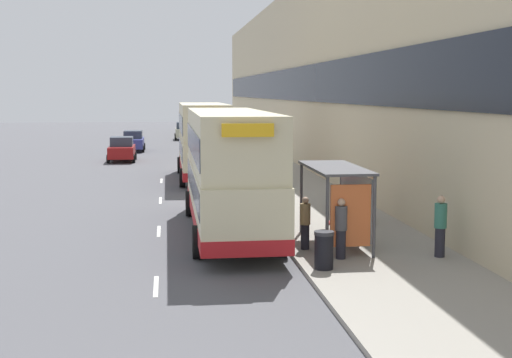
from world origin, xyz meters
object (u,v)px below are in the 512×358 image
pedestrian_at_shelter (305,223)px  double_decker_bus_ahead (203,140)px  car_0 (122,149)px  litter_bin (324,250)px  bus_shelter (343,191)px  pedestrian_4 (357,216)px  pedestrian_3 (440,226)px  car_2 (184,131)px  pedestrian_2 (370,198)px  pedestrian_1 (341,228)px  double_decker_bus_near (229,169)px  car_1 (133,141)px

pedestrian_at_shelter → double_decker_bus_ahead: bearing=96.4°
car_0 → litter_bin: bearing=102.7°
car_0 → litter_bin: 33.87m
bus_shelter → car_0: 31.46m
pedestrian_4 → pedestrian_3: bearing=-52.5°
double_decker_bus_ahead → pedestrian_at_shelter: size_ratio=6.22×
double_decker_bus_ahead → car_2: 34.53m
pedestrian_2 → pedestrian_1: bearing=-113.8°
litter_bin → car_2: bearing=92.5°
pedestrian_2 → car_0: bearing=112.1°
pedestrian_at_shelter → litter_bin: 2.52m
pedestrian_3 → car_0: bearing=109.1°
pedestrian_1 → litter_bin: 1.41m
double_decker_bus_ahead → pedestrian_2: double_decker_bus_ahead is taller
bus_shelter → pedestrian_1: bus_shelter is taller
double_decker_bus_near → pedestrian_3: 7.63m
car_0 → car_1: size_ratio=0.87×
pedestrian_1 → pedestrian_2: bearing=66.2°
car_2 → pedestrian_at_shelter: (2.37, -53.55, 0.08)m
pedestrian_1 → pedestrian_4: size_ratio=1.09×
pedestrian_at_shelter → litter_bin: size_ratio=1.55×
car_0 → car_2: bearing=-102.3°
car_2 → pedestrian_2: bearing=-83.4°
litter_bin → pedestrian_2: bearing=64.4°
double_decker_bus_near → car_1: (-4.94, 36.11, -1.43)m
pedestrian_1 → bus_shelter: bearing=74.5°
double_decker_bus_near → car_1: bearing=97.8°
car_0 → pedestrian_1: pedestrian_1 is taller
car_2 → pedestrian_3: size_ratio=2.19×
litter_bin → double_decker_bus_near: bearing=109.6°
car_0 → car_2: (5.02, 23.00, 0.03)m
pedestrian_3 → car_2: bearing=96.3°
car_1 → pedestrian_4: 39.54m
bus_shelter → car_1: 40.00m
car_1 → litter_bin: size_ratio=4.18×
car_2 → pedestrian_4: (4.24, -52.64, 0.08)m
pedestrian_1 → pedestrian_2: size_ratio=1.01×
pedestrian_2 → litter_bin: (-3.26, -6.80, -0.37)m
bus_shelter → car_1: size_ratio=0.96×
pedestrian_1 → pedestrian_2: (2.50, 5.67, -0.01)m
car_1 → pedestrian_2: 36.62m
bus_shelter → double_decker_bus_near: bearing=137.6°
pedestrian_at_shelter → double_decker_bus_near: bearing=121.5°
bus_shelter → pedestrian_3: size_ratio=2.31×
pedestrian_at_shelter → pedestrian_2: bearing=52.6°
pedestrian_1 → pedestrian_3: 2.95m
pedestrian_4 → pedestrian_1: bearing=-115.4°
pedestrian_at_shelter → pedestrian_3: size_ratio=0.90×
pedestrian_2 → litter_bin: bearing=-115.6°
double_decker_bus_ahead → car_0: (-5.26, 11.50, -1.42)m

